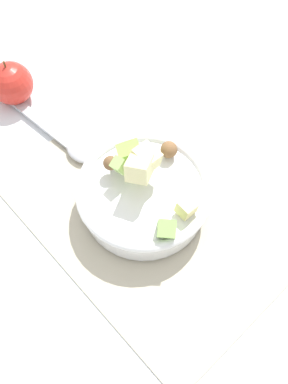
% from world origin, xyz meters
% --- Properties ---
extents(ground_plane, '(2.40, 2.40, 0.00)m').
position_xyz_m(ground_plane, '(0.00, 0.00, 0.00)').
color(ground_plane, silver).
extents(placemat, '(0.45, 0.35, 0.01)m').
position_xyz_m(placemat, '(0.00, 0.00, 0.00)').
color(placemat, '#BCB299').
rests_on(placemat, ground_plane).
extents(salad_bowl, '(0.21, 0.21, 0.12)m').
position_xyz_m(salad_bowl, '(0.02, 0.01, 0.04)').
color(salad_bowl, white).
rests_on(salad_bowl, placemat).
extents(serving_spoon, '(0.23, 0.05, 0.01)m').
position_xyz_m(serving_spoon, '(0.21, 0.03, 0.01)').
color(serving_spoon, '#B7B7BC').
rests_on(serving_spoon, placemat).
extents(whole_apple, '(0.08, 0.08, 0.09)m').
position_xyz_m(whole_apple, '(0.35, 0.03, 0.04)').
color(whole_apple, red).
rests_on(whole_apple, ground_plane).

